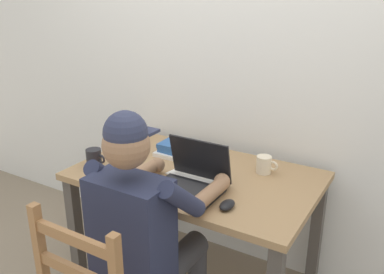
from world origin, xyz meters
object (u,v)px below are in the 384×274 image
(computer_mouse, at_px, (227,205))
(coffee_mug_dark, at_px, (94,158))
(desk, at_px, (196,190))
(coffee_mug_white, at_px, (264,165))
(seated_person, at_px, (147,226))
(book_stack_main, at_px, (173,150))
(landscape_photo_print, at_px, (110,174))
(laptop, at_px, (191,178))

(computer_mouse, xyz_separation_m, coffee_mug_dark, (-0.83, 0.04, 0.03))
(desk, relative_size, coffee_mug_white, 10.78)
(seated_person, distance_m, coffee_mug_dark, 0.61)
(computer_mouse, bearing_deg, seated_person, -142.85)
(book_stack_main, distance_m, landscape_photo_print, 0.42)
(seated_person, distance_m, coffee_mug_white, 0.72)
(seated_person, xyz_separation_m, coffee_mug_dark, (-0.54, 0.25, 0.12))
(laptop, xyz_separation_m, coffee_mug_dark, (-0.59, -0.05, -0.00))
(desk, distance_m, coffee_mug_white, 0.39)
(laptop, distance_m, coffee_mug_white, 0.42)
(desk, bearing_deg, coffee_mug_white, 31.27)
(laptop, bearing_deg, desk, 113.06)
(book_stack_main, bearing_deg, laptop, -44.62)
(computer_mouse, height_order, coffee_mug_white, coffee_mug_white)
(computer_mouse, height_order, landscape_photo_print, computer_mouse)
(laptop, height_order, landscape_photo_print, laptop)
(desk, relative_size, computer_mouse, 12.66)
(coffee_mug_white, distance_m, coffee_mug_dark, 0.92)
(landscape_photo_print, bearing_deg, seated_person, -10.30)
(coffee_mug_white, bearing_deg, seated_person, -113.77)
(seated_person, distance_m, laptop, 0.33)
(coffee_mug_white, relative_size, landscape_photo_print, 0.90)
(seated_person, bearing_deg, computer_mouse, 37.15)
(book_stack_main, bearing_deg, coffee_mug_dark, -128.36)
(desk, xyz_separation_m, coffee_mug_dark, (-0.52, -0.21, 0.15))
(coffee_mug_white, height_order, coffee_mug_dark, coffee_mug_dark)
(seated_person, distance_m, book_stack_main, 0.67)
(seated_person, distance_m, computer_mouse, 0.37)
(desk, xyz_separation_m, coffee_mug_white, (0.31, 0.19, 0.15))
(seated_person, height_order, landscape_photo_print, seated_person)
(desk, bearing_deg, landscape_photo_print, -146.40)
(seated_person, xyz_separation_m, coffee_mug_white, (0.29, 0.65, 0.11))
(computer_mouse, bearing_deg, desk, 141.07)
(desk, distance_m, book_stack_main, 0.31)
(seated_person, xyz_separation_m, laptop, (0.05, 0.31, 0.12))
(coffee_mug_dark, relative_size, landscape_photo_print, 0.93)
(desk, distance_m, coffee_mug_dark, 0.58)
(desk, bearing_deg, seated_person, -87.45)
(laptop, relative_size, landscape_photo_print, 2.54)
(desk, relative_size, seated_person, 1.02)
(book_stack_main, height_order, landscape_photo_print, book_stack_main)
(seated_person, height_order, laptop, seated_person)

